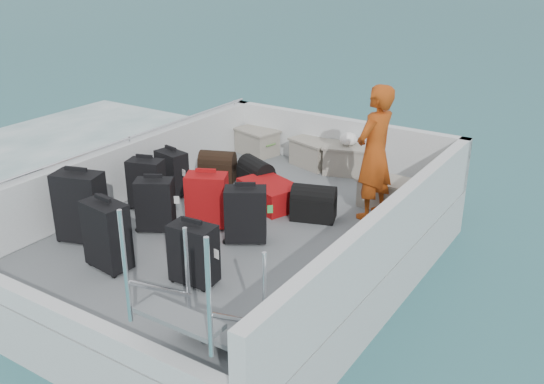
{
  "coord_description": "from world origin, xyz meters",
  "views": [
    {
      "loc": [
        3.66,
        -5.06,
        3.62
      ],
      "look_at": [
        0.21,
        0.26,
        1.0
      ],
      "focal_mm": 40.0,
      "sensor_mm": 36.0,
      "label": 1
    }
  ],
  "objects": [
    {
      "name": "suitcase_4",
      "position": [
        -0.76,
        -0.61,
        0.92
      ],
      "size": [
        0.47,
        0.41,
        0.6
      ],
      "primitive_type": "cube",
      "rotation": [
        0.0,
        0.0,
        0.54
      ],
      "color": "black",
      "rests_on": "deck"
    },
    {
      "name": "suitcase_8",
      "position": [
        -0.08,
        0.67,
        0.77
      ],
      "size": [
        0.87,
        0.72,
        0.29
      ],
      "primitive_type": "cube",
      "rotation": [
        0.0,
        0.0,
        1.21
      ],
      "color": "#9A0B0D",
      "rests_on": "deck"
    },
    {
      "name": "suitcase_7",
      "position": [
        0.24,
        -0.3,
        0.93
      ],
      "size": [
        0.51,
        0.45,
        0.62
      ],
      "primitive_type": "cube",
      "rotation": [
        0.0,
        0.0,
        0.56
      ],
      "color": "black",
      "rests_on": "deck"
    },
    {
      "name": "suitcase_3",
      "position": [
        -0.57,
        -1.5,
        0.97
      ],
      "size": [
        0.49,
        0.32,
        0.7
      ],
      "primitive_type": "cube",
      "rotation": [
        0.0,
        0.0,
        -0.13
      ],
      "color": "black",
      "rests_on": "deck"
    },
    {
      "name": "ferry_hull",
      "position": [
        0.0,
        0.0,
        0.3
      ],
      "size": [
        3.6,
        5.0,
        0.6
      ],
      "primitive_type": "cube",
      "color": "silver",
      "rests_on": "ground"
    },
    {
      "name": "crate_2",
      "position": [
        0.21,
        2.2,
        0.81
      ],
      "size": [
        0.72,
        0.6,
        0.38
      ],
      "primitive_type": "cube",
      "rotation": [
        0.0,
        0.0,
        0.32
      ],
      "color": "gray",
      "rests_on": "deck"
    },
    {
      "name": "crate_0",
      "position": [
        -1.32,
        2.2,
        0.8
      ],
      "size": [
        0.67,
        0.55,
        0.36
      ],
      "primitive_type": "cube",
      "rotation": [
        0.0,
        0.0,
        -0.26
      ],
      "color": "gray",
      "rests_on": "deck"
    },
    {
      "name": "ground",
      "position": [
        0.0,
        0.0,
        0.0
      ],
      "size": [
        160.0,
        160.0,
        0.0
      ],
      "primitive_type": "plane",
      "color": "#16474F",
      "rests_on": "ground"
    },
    {
      "name": "deck_fittings",
      "position": [
        0.35,
        -0.32,
        0.99
      ],
      "size": [
        3.6,
        5.0,
        0.9
      ],
      "color": "silver",
      "rests_on": "deck"
    },
    {
      "name": "crate_3",
      "position": [
        1.1,
        1.39,
        0.79
      ],
      "size": [
        0.56,
        0.39,
        0.33
      ],
      "primitive_type": "cube",
      "rotation": [
        0.0,
        0.0,
        -0.02
      ],
      "color": "gray",
      "rests_on": "deck"
    },
    {
      "name": "suitcase_6",
      "position": [
        0.33,
        -1.26,
        0.92
      ],
      "size": [
        0.45,
        0.29,
        0.6
      ],
      "primitive_type": "cube",
      "rotation": [
        0.0,
        0.0,
        0.08
      ],
      "color": "black",
      "rests_on": "deck"
    },
    {
      "name": "suitcase_2",
      "position": [
        -1.3,
        0.27,
        0.91
      ],
      "size": [
        0.44,
        0.31,
        0.58
      ],
      "primitive_type": "cube",
      "rotation": [
        0.0,
        0.0,
        -0.19
      ],
      "color": "black",
      "rests_on": "deck"
    },
    {
      "name": "deck",
      "position": [
        0.0,
        0.0,
        0.61
      ],
      "size": [
        3.3,
        4.7,
        0.02
      ],
      "primitive_type": "cube",
      "color": "slate",
      "rests_on": "ferry_hull"
    },
    {
      "name": "suitcase_1",
      "position": [
        -1.26,
        -0.23,
        0.93
      ],
      "size": [
        0.47,
        0.35,
        0.62
      ],
      "primitive_type": "cube",
      "rotation": [
        0.0,
        0.0,
        0.31
      ],
      "color": "black",
      "rests_on": "deck"
    },
    {
      "name": "yellow_bag",
      "position": [
        1.32,
        1.58,
        0.73
      ],
      "size": [
        0.28,
        0.26,
        0.22
      ],
      "primitive_type": "ellipsoid",
      "color": "gold",
      "rests_on": "deck"
    },
    {
      "name": "passenger",
      "position": [
        1.09,
        1.04,
        1.41
      ],
      "size": [
        0.48,
        0.64,
        1.57
      ],
      "primitive_type": "imported",
      "rotation": [
        0.0,
        0.0,
        -1.76
      ],
      "color": "#E95816",
      "rests_on": "deck"
    },
    {
      "name": "duffel_0",
      "position": [
        -1.13,
        0.98,
        0.78
      ],
      "size": [
        0.55,
        0.46,
        0.32
      ],
      "primitive_type": null,
      "rotation": [
        0.0,
        0.0,
        0.38
      ],
      "color": "black",
      "rests_on": "deck"
    },
    {
      "name": "suitcase_0",
      "position": [
        -1.25,
        -1.23,
        1.01
      ],
      "size": [
        0.57,
        0.43,
        0.78
      ],
      "primitive_type": "cube",
      "rotation": [
        0.0,
        0.0,
        0.31
      ],
      "color": "black",
      "rests_on": "deck"
    },
    {
      "name": "duffel_1",
      "position": [
        -0.52,
        1.01,
        0.78
      ],
      "size": [
        0.59,
        0.49,
        0.32
      ],
      "primitive_type": null,
      "rotation": [
        0.0,
        0.0,
        -0.44
      ],
      "color": "black",
      "rests_on": "deck"
    },
    {
      "name": "crate_1",
      "position": [
        -0.33,
        2.2,
        0.8
      ],
      "size": [
        0.69,
        0.56,
        0.36
      ],
      "primitive_type": "cube",
      "rotation": [
        0.0,
        0.0,
        -0.29
      ],
      "color": "gray",
      "rests_on": "deck"
    },
    {
      "name": "duffel_2",
      "position": [
        0.56,
        0.61,
        0.78
      ],
      "size": [
        0.58,
        0.45,
        0.32
      ],
      "primitive_type": null,
      "rotation": [
        0.0,
        0.0,
        0.33
      ],
      "color": "black",
      "rests_on": "deck"
    },
    {
      "name": "suitcase_5",
      "position": [
        -0.34,
        -0.22,
        0.93
      ],
      "size": [
        0.53,
        0.44,
        0.63
      ],
      "primitive_type": "cube",
      "rotation": [
        0.0,
        0.0,
        0.46
      ],
      "color": "#9A0B0D",
      "rests_on": "deck"
    },
    {
      "name": "white_bag",
      "position": [
        0.21,
        2.2,
        1.09
      ],
      "size": [
        0.24,
        0.24,
        0.18
      ],
      "primitive_type": "ellipsoid",
      "color": "white",
      "rests_on": "crate_2"
    }
  ]
}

